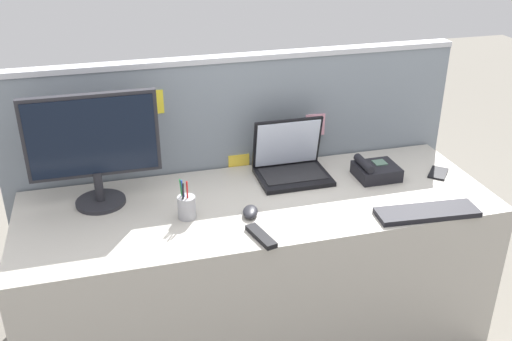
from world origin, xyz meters
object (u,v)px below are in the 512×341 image
cell_phone_black_slab (438,173)px  tv_remote (261,236)px  laptop (291,162)px  desk_phone (375,171)px  computer_mouse_right_hand (250,212)px  keyboard_main (427,212)px  pen_cup (187,207)px  desktop_monitor (93,143)px

cell_phone_black_slab → tv_remote: tv_remote is taller
laptop → cell_phone_black_slab: (0.66, -0.17, -0.06)m
desk_phone → computer_mouse_right_hand: bearing=-164.3°
desk_phone → cell_phone_black_slab: desk_phone is taller
desk_phone → tv_remote: desk_phone is taller
laptop → keyboard_main: bearing=-49.3°
cell_phone_black_slab → keyboard_main: bearing=-86.6°
desk_phone → tv_remote: 0.73m
laptop → pen_cup: size_ratio=1.90×
desk_phone → cell_phone_black_slab: size_ratio=1.45×
laptop → computer_mouse_right_hand: 0.41m
computer_mouse_right_hand → cell_phone_black_slab: bearing=26.4°
laptop → keyboard_main: 0.64m
desk_phone → cell_phone_black_slab: 0.30m
computer_mouse_right_hand → tv_remote: 0.18m
keyboard_main → tv_remote: 0.69m
desktop_monitor → desk_phone: bearing=-4.1°
pen_cup → cell_phone_black_slab: (1.18, 0.08, -0.04)m
desktop_monitor → desk_phone: size_ratio=2.83×
computer_mouse_right_hand → cell_phone_black_slab: 0.94m
desk_phone → cell_phone_black_slab: bearing=-8.6°
desktop_monitor → pen_cup: 0.45m
desktop_monitor → desk_phone: (1.21, -0.09, -0.24)m
laptop → desk_phone: 0.38m
laptop → desk_phone: bearing=-19.0°
desktop_monitor → desk_phone: 1.23m
pen_cup → cell_phone_black_slab: size_ratio=1.31×
cell_phone_black_slab → tv_remote: 0.98m
desk_phone → keyboard_main: 0.37m
keyboard_main → computer_mouse_right_hand: size_ratio=4.16×
keyboard_main → laptop: bearing=135.3°
tv_remote → computer_mouse_right_hand: bearing=73.9°
computer_mouse_right_hand → pen_cup: bearing=-172.7°
keyboard_main → pen_cup: size_ratio=2.47×
desktop_monitor → pen_cup: bearing=-33.4°
keyboard_main → computer_mouse_right_hand: (-0.69, 0.18, 0.01)m
laptop → computer_mouse_right_hand: size_ratio=3.19×
desktop_monitor → tv_remote: bearing=-37.7°
keyboard_main → desktop_monitor: bearing=165.1°
cell_phone_black_slab → tv_remote: (-0.93, -0.31, 0.01)m
laptop → tv_remote: bearing=-119.7°
laptop → pen_cup: 0.58m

